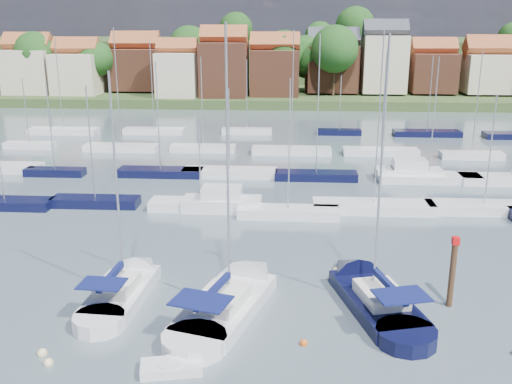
{
  "coord_description": "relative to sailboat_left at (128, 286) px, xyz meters",
  "views": [
    {
      "loc": [
        0.92,
        -28.37,
        16.1
      ],
      "look_at": [
        -1.86,
        14.0,
        3.57
      ],
      "focal_mm": 40.0,
      "sensor_mm": 36.0,
      "label": 1
    }
  ],
  "objects": [
    {
      "name": "marina_field",
      "position": [
        11.12,
        31.51,
        0.07
      ],
      "size": [
        79.62,
        41.41,
        15.93
      ],
      "color": "silver",
      "rests_on": "ground"
    },
    {
      "name": "buoy_g",
      "position": [
        -1.67,
        -8.25,
        -0.36
      ],
      "size": [
        0.48,
        0.48,
        0.48
      ],
      "primitive_type": "sphere",
      "color": "beige",
      "rests_on": "ground"
    },
    {
      "name": "far_shore_town",
      "position": [
        11.44,
        129.02,
        4.25
      ],
      "size": [
        212.46,
        90.0,
        22.27
      ],
      "color": "#3A4B25",
      "rests_on": "ground"
    },
    {
      "name": "buoy_b",
      "position": [
        -2.34,
        -7.44,
        -0.36
      ],
      "size": [
        0.52,
        0.52,
        0.52
      ],
      "primitive_type": "sphere",
      "color": "beige",
      "rests_on": "ground"
    },
    {
      "name": "timber_piling",
      "position": [
        19.59,
        -0.74,
        0.93
      ],
      "size": [
        0.4,
        0.4,
        6.63
      ],
      "color": "#4C331E",
      "rests_on": "ground"
    },
    {
      "name": "sailboat_centre",
      "position": [
        6.93,
        -0.74,
        -0.01
      ],
      "size": [
        6.98,
        13.55,
        17.72
      ],
      "rotation": [
        0.0,
        0.0,
        1.29
      ],
      "color": "silver",
      "rests_on": "ground"
    },
    {
      "name": "buoy_d",
      "position": [
        10.9,
        -5.6,
        -0.36
      ],
      "size": [
        0.42,
        0.42,
        0.42
      ],
      "primitive_type": "sphere",
      "color": "#D85914",
      "rests_on": "ground"
    },
    {
      "name": "buoy_c",
      "position": [
        4.72,
        -5.09,
        -0.36
      ],
      "size": [
        0.42,
        0.42,
        0.42
      ],
      "primitive_type": "sphere",
      "color": "#D85914",
      "rests_on": "ground"
    },
    {
      "name": "tender",
      "position": [
        4.5,
        -8.44,
        -0.11
      ],
      "size": [
        3.15,
        1.94,
        0.63
      ],
      "rotation": [
        0.0,
        0.0,
        0.21
      ],
      "color": "silver",
      "rests_on": "ground"
    },
    {
      "name": "ground",
      "position": [
        9.21,
        36.36,
        -0.36
      ],
      "size": [
        260.0,
        260.0,
        0.0
      ],
      "primitive_type": "plane",
      "color": "#4A5965",
      "rests_on": "ground"
    },
    {
      "name": "sailboat_navy",
      "position": [
        14.8,
        0.19,
        -0.01
      ],
      "size": [
        6.38,
        12.75,
        17.04
      ],
      "rotation": [
        0.0,
        0.0,
        1.84
      ],
      "color": "black",
      "rests_on": "ground"
    },
    {
      "name": "buoy_e",
      "position": [
        13.2,
        3.72,
        -0.36
      ],
      "size": [
        0.46,
        0.46,
        0.46
      ],
      "primitive_type": "sphere",
      "color": "beige",
      "rests_on": "ground"
    },
    {
      "name": "sailboat_left",
      "position": [
        0.0,
        0.0,
        0.0
      ],
      "size": [
        3.57,
        11.06,
        14.84
      ],
      "rotation": [
        0.0,
        0.0,
        1.51
      ],
      "color": "silver",
      "rests_on": "ground"
    }
  ]
}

